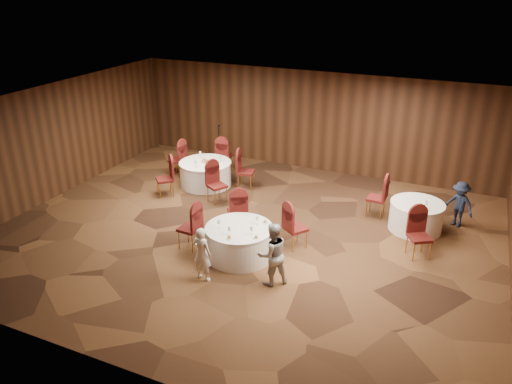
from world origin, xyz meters
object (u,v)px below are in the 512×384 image
at_px(table_main, 239,242).
at_px(man_c, 459,204).
at_px(table_right, 416,216).
at_px(mic_stand, 219,158).
at_px(woman_b, 272,254).
at_px(woman_a, 202,254).
at_px(table_left, 206,173).

relative_size(table_main, man_c, 1.28).
relative_size(table_right, mic_stand, 0.85).
bearing_deg(table_main, woman_b, -32.65).
bearing_deg(woman_a, table_right, -125.95).
distance_m(table_left, woman_b, 5.58).
bearing_deg(man_c, woman_a, -107.47).
bearing_deg(mic_stand, man_c, -6.91).
distance_m(woman_a, man_c, 6.74).
bearing_deg(woman_a, table_left, -54.76).
bearing_deg(woman_b, table_right, -167.22).
distance_m(table_main, table_right, 4.59).
xyz_separation_m(mic_stand, woman_b, (3.98, -5.21, 0.25)).
height_order(table_main, man_c, man_c).
relative_size(table_main, table_right, 1.16).
bearing_deg(mic_stand, woman_a, -65.45).
bearing_deg(table_left, woman_b, -46.46).
bearing_deg(woman_a, table_main, -97.81).
bearing_deg(table_main, table_right, 40.29).
bearing_deg(table_left, table_main, -50.55).
height_order(table_main, mic_stand, mic_stand).
bearing_deg(table_left, table_right, -3.43).
distance_m(mic_stand, man_c, 7.39).
bearing_deg(man_c, mic_stand, -159.64).
bearing_deg(man_c, table_left, -150.45).
xyz_separation_m(table_left, man_c, (7.19, 0.29, 0.23)).
height_order(table_main, woman_a, woman_a).
distance_m(table_right, man_c, 1.17).
bearing_deg(woman_a, woman_b, -154.93).
bearing_deg(table_main, table_left, 129.45).
height_order(mic_stand, woman_a, mic_stand).
distance_m(table_left, woman_a, 5.13).
relative_size(table_right, man_c, 1.10).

